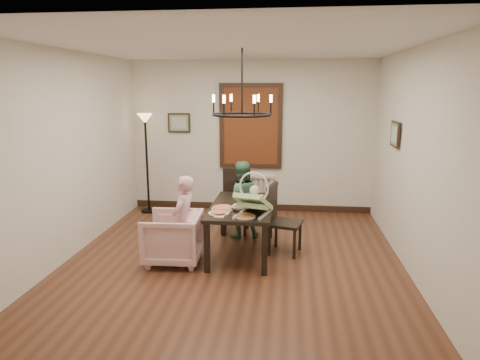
% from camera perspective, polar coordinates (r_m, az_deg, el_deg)
% --- Properties ---
extents(room_shell, '(4.51, 5.00, 2.81)m').
position_cam_1_polar(room_shell, '(5.88, -0.43, 3.43)').
color(room_shell, brown).
rests_on(room_shell, ground).
extents(dining_table, '(0.85, 1.51, 0.71)m').
position_cam_1_polar(dining_table, '(5.96, 0.26, -4.14)').
color(dining_table, black).
rests_on(dining_table, room_shell).
extents(chair_far, '(0.45, 0.45, 1.02)m').
position_cam_1_polar(chair_far, '(6.87, -0.68, -2.86)').
color(chair_far, black).
rests_on(chair_far, room_shell).
extents(chair_right, '(0.52, 0.52, 0.99)m').
position_cam_1_polar(chair_right, '(6.05, 6.06, -5.23)').
color(chair_right, black).
rests_on(chair_right, room_shell).
extents(armchair, '(0.78, 0.76, 0.68)m').
position_cam_1_polar(armchair, '(5.83, -8.96, -7.60)').
color(armchair, beige).
rests_on(armchair, room_shell).
extents(elderly_woman, '(0.31, 0.40, 0.99)m').
position_cam_1_polar(elderly_woman, '(5.70, -7.46, -6.36)').
color(elderly_woman, '#E09EAF').
rests_on(elderly_woman, room_shell).
extents(seated_man, '(0.57, 0.50, 1.00)m').
position_cam_1_polar(seated_man, '(6.65, 0.08, -3.47)').
color(seated_man, '#4A7C58').
rests_on(seated_man, room_shell).
extents(baby_bouncer, '(0.56, 0.67, 0.38)m').
position_cam_1_polar(baby_bouncer, '(5.46, 1.81, -2.70)').
color(baby_bouncer, '#B8E29C').
rests_on(baby_bouncer, dining_table).
extents(salad_bowl, '(0.29, 0.29, 0.07)m').
position_cam_1_polar(salad_bowl, '(5.70, 0.18, -3.67)').
color(salad_bowl, white).
rests_on(salad_bowl, dining_table).
extents(pizza_platter, '(0.30, 0.30, 0.04)m').
position_cam_1_polar(pizza_platter, '(5.71, -2.30, -3.79)').
color(pizza_platter, tan).
rests_on(pizza_platter, dining_table).
extents(drinking_glass, '(0.07, 0.07, 0.13)m').
position_cam_1_polar(drinking_glass, '(6.10, -0.08, -2.29)').
color(drinking_glass, silver).
rests_on(drinking_glass, dining_table).
extents(window_blinds, '(1.00, 0.03, 1.40)m').
position_cam_1_polar(window_blinds, '(7.93, 1.44, 7.16)').
color(window_blinds, maroon).
rests_on(window_blinds, room_shell).
extents(radiator, '(0.92, 0.12, 0.62)m').
position_cam_1_polar(radiator, '(8.15, 1.40, -1.61)').
color(radiator, silver).
rests_on(radiator, room_shell).
extents(picture_back, '(0.42, 0.03, 0.36)m').
position_cam_1_polar(picture_back, '(8.16, -8.12, 7.55)').
color(picture_back, black).
rests_on(picture_back, room_shell).
extents(picture_right, '(0.03, 0.42, 0.36)m').
position_cam_1_polar(picture_right, '(6.51, 19.98, 5.77)').
color(picture_right, black).
rests_on(picture_right, room_shell).
extents(floor_lamp, '(0.30, 0.30, 1.80)m').
position_cam_1_polar(floor_lamp, '(8.11, -12.29, 2.02)').
color(floor_lamp, black).
rests_on(floor_lamp, room_shell).
extents(chandelier, '(0.80, 0.80, 0.04)m').
position_cam_1_polar(chandelier, '(5.73, 0.27, 8.72)').
color(chandelier, black).
rests_on(chandelier, room_shell).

